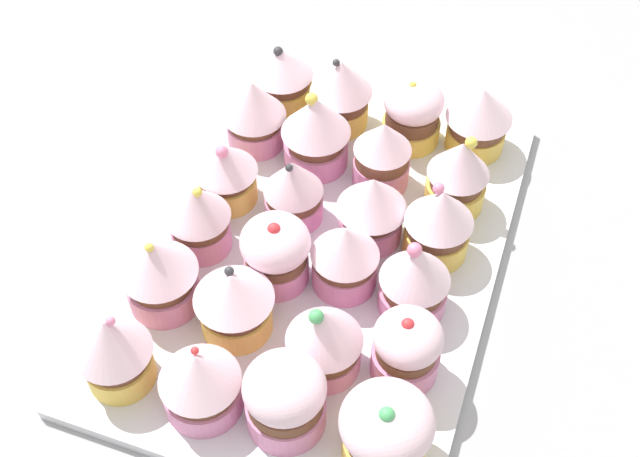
{
  "coord_description": "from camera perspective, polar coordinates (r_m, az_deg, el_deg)",
  "views": [
    {
      "loc": [
        42.03,
        14.74,
        59.25
      ],
      "look_at": [
        0.0,
        0.0,
        4.2
      ],
      "focal_mm": 46.52,
      "sensor_mm": 36.0,
      "label": 1
    }
  ],
  "objects": [
    {
      "name": "cupcake_17",
      "position": [
        0.61,
        -2.42,
        -11.54
      ],
      "size": [
        6.12,
        6.12,
        7.19
      ],
      "color": "pink",
      "rests_on": "baking_tray"
    },
    {
      "name": "cupcake_20",
      "position": [
        0.71,
        8.17,
        0.46
      ],
      "size": [
        5.93,
        5.93,
        7.98
      ],
      "color": "#EFC651",
      "rests_on": "baking_tray"
    },
    {
      "name": "cupcake_4",
      "position": [
        0.68,
        -11.01,
        -2.96
      ],
      "size": [
        6.42,
        6.42,
        7.97
      ],
      "color": "pink",
      "rests_on": "baking_tray"
    },
    {
      "name": "cupcake_11",
      "position": [
        0.63,
        -8.25,
        -10.32
      ],
      "size": [
        6.22,
        6.22,
        7.07
      ],
      "color": "pink",
      "rests_on": "baking_tray"
    },
    {
      "name": "cupcake_14",
      "position": [
        0.71,
        3.58,
        1.48
      ],
      "size": [
        6.14,
        6.14,
        7.42
      ],
      "color": "pink",
      "rests_on": "baking_tray"
    },
    {
      "name": "cupcake_2",
      "position": [
        0.75,
        -6.5,
        3.95
      ],
      "size": [
        5.79,
        5.79,
        7.22
      ],
      "color": "#EFC651",
      "rests_on": "baking_tray"
    },
    {
      "name": "cupcake_18",
      "position": [
        0.8,
        10.88,
        7.51
      ],
      "size": [
        6.32,
        6.32,
        7.2
      ],
      "color": "#EFC651",
      "rests_on": "baking_tray"
    },
    {
      "name": "cupcake_13",
      "position": [
        0.76,
        4.3,
        5.15
      ],
      "size": [
        5.31,
        5.31,
        7.45
      ],
      "color": "pink",
      "rests_on": "baking_tray"
    },
    {
      "name": "baking_tray",
      "position": [
        0.74,
        -0.0,
        -1.76
      ],
      "size": [
        43.8,
        30.61,
        1.2
      ],
      "color": "silver",
      "rests_on": "ground_plane"
    },
    {
      "name": "cupcake_6",
      "position": [
        0.81,
        1.45,
        9.39
      ],
      "size": [
        6.11,
        6.11,
        7.87
      ],
      "color": "#EFC651",
      "rests_on": "baking_tray"
    },
    {
      "name": "cupcake_21",
      "position": [
        0.67,
        6.55,
        -3.41
      ],
      "size": [
        5.8,
        5.8,
        7.92
      ],
      "color": "pink",
      "rests_on": "baking_tray"
    },
    {
      "name": "cupcake_16",
      "position": [
        0.64,
        0.29,
        -7.58
      ],
      "size": [
        6.02,
        6.02,
        7.74
      ],
      "color": "pink",
      "rests_on": "baking_tray"
    },
    {
      "name": "cupcake_22",
      "position": [
        0.64,
        5.98,
        -8.15
      ],
      "size": [
        5.35,
        5.35,
        7.08
      ],
      "color": "pink",
      "rests_on": "baking_tray"
    },
    {
      "name": "cupcake_7",
      "position": [
        0.77,
        -0.29,
        6.76
      ],
      "size": [
        6.51,
        6.51,
        8.4
      ],
      "color": "pink",
      "rests_on": "baking_tray"
    },
    {
      "name": "cupcake_9",
      "position": [
        0.69,
        -3.07,
        -1.59
      ],
      "size": [
        5.88,
        5.88,
        7.25
      ],
      "color": "pink",
      "rests_on": "baking_tray"
    },
    {
      "name": "cupcake_12",
      "position": [
        0.8,
        6.38,
        7.92
      ],
      "size": [
        5.74,
        5.74,
        7.03
      ],
      "color": "#EFC651",
      "rests_on": "baking_tray"
    },
    {
      "name": "cupcake_8",
      "position": [
        0.73,
        -1.84,
        2.7
      ],
      "size": [
        5.33,
        5.33,
        7.21
      ],
      "color": "pink",
      "rests_on": "baking_tray"
    },
    {
      "name": "ground_plane",
      "position": [
        0.75,
        -0.0,
        -2.73
      ],
      "size": [
        180.0,
        180.0,
        3.0
      ],
      "primitive_type": "cube",
      "color": "#9E9EA3"
    },
    {
      "name": "cupcake_15",
      "position": [
        0.68,
        1.74,
        -1.88
      ],
      "size": [
        5.74,
        5.74,
        7.1
      ],
      "color": "pink",
      "rests_on": "baking_tray"
    },
    {
      "name": "cupcake_1",
      "position": [
        0.8,
        -4.55,
        7.99
      ],
      "size": [
        6.07,
        6.07,
        7.54
      ],
      "color": "pink",
      "rests_on": "baking_tray"
    },
    {
      "name": "cupcake_3",
      "position": [
        0.71,
        -8.39,
        0.86
      ],
      "size": [
        5.67,
        5.67,
        7.77
      ],
      "color": "pink",
      "rests_on": "baking_tray"
    },
    {
      "name": "cupcake_10",
      "position": [
        0.66,
        -5.92,
        -4.95
      ],
      "size": [
        6.49,
        6.49,
        7.19
      ],
      "color": "#EFC651",
      "rests_on": "baking_tray"
    },
    {
      "name": "cupcake_23",
      "position": [
        0.6,
        4.55,
        -13.67
      ],
      "size": [
        6.79,
        6.79,
        7.51
      ],
      "color": "#EFC651",
      "rests_on": "baking_tray"
    },
    {
      "name": "cupcake_19",
      "position": [
        0.75,
        9.47,
        3.74
      ],
      "size": [
        5.56,
        5.56,
        8.16
      ],
      "color": "#EFC651",
      "rests_on": "baking_tray"
    },
    {
      "name": "cupcake_5",
      "position": [
        0.65,
        -14.05,
        -8.05
      ],
      "size": [
        5.96,
        5.96,
        7.99
      ],
      "color": "#EFC651",
      "rests_on": "baking_tray"
    },
    {
      "name": "cupcake_0",
      "position": [
        0.84,
        -2.6,
        10.48
      ],
      "size": [
        6.21,
        6.21,
        6.75
      ],
      "color": "#EFC651",
      "rests_on": "baking_tray"
    }
  ]
}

